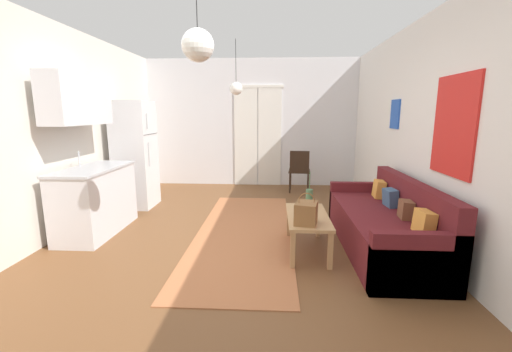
{
  "coord_description": "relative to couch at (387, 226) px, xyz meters",
  "views": [
    {
      "loc": [
        0.49,
        -3.43,
        1.59
      ],
      "look_at": [
        0.26,
        0.93,
        0.74
      ],
      "focal_mm": 23.03,
      "sensor_mm": 36.0,
      "label": 1
    }
  ],
  "objects": [
    {
      "name": "wall_back",
      "position": [
        -1.82,
        3.51,
        1.07
      ],
      "size": [
        4.72,
        0.13,
        2.72
      ],
      "color": "silver",
      "rests_on": "ground_plane"
    },
    {
      "name": "couch",
      "position": [
        0.0,
        0.0,
        0.0
      ],
      "size": [
        0.82,
        2.15,
        0.82
      ],
      "color": "#5B191E",
      "rests_on": "ground_plane"
    },
    {
      "name": "refrigerator",
      "position": [
        -3.67,
        1.64,
        0.61
      ],
      "size": [
        0.61,
        0.63,
        1.78
      ],
      "color": "white",
      "rests_on": "ground_plane"
    },
    {
      "name": "wall_right",
      "position": [
        0.48,
        -0.31,
        1.08
      ],
      "size": [
        0.12,
        7.74,
        2.72
      ],
      "color": "white",
      "rests_on": "ground_plane"
    },
    {
      "name": "kitchen_counter",
      "position": [
        -3.72,
        0.37,
        0.51
      ],
      "size": [
        0.59,
        1.27,
        2.06
      ],
      "color": "silver",
      "rests_on": "ground_plane"
    },
    {
      "name": "pendant_lamp_far",
      "position": [
        -1.94,
        1.66,
        1.69
      ],
      "size": [
        0.21,
        0.21,
        0.86
      ],
      "color": "black"
    },
    {
      "name": "accent_chair",
      "position": [
        -0.82,
        2.77,
        0.2
      ],
      "size": [
        0.45,
        0.44,
        0.85
      ],
      "rotation": [
        0.0,
        0.0,
        3.05
      ],
      "color": "black",
      "rests_on": "ground_plane"
    },
    {
      "name": "wall_left",
      "position": [
        -4.14,
        -0.31,
        1.08
      ],
      "size": [
        0.12,
        7.74,
        2.72
      ],
      "color": "silver",
      "rests_on": "ground_plane"
    },
    {
      "name": "coffee_table",
      "position": [
        -0.94,
        -0.1,
        0.09
      ],
      "size": [
        0.46,
        0.99,
        0.43
      ],
      "color": "tan",
      "rests_on": "ground_plane"
    },
    {
      "name": "ground_plane",
      "position": [
        -1.83,
        -0.31,
        -0.33
      ],
      "size": [
        5.12,
        8.14,
        0.1
      ],
      "primitive_type": "cube",
      "color": "brown"
    },
    {
      "name": "bamboo_vase",
      "position": [
        -0.89,
        0.21,
        0.27
      ],
      "size": [
        0.09,
        0.09,
        0.45
      ],
      "color": "#47704C",
      "rests_on": "coffee_table"
    },
    {
      "name": "area_rug",
      "position": [
        -1.72,
        0.45,
        -0.27
      ],
      "size": [
        1.24,
        3.55,
        0.01
      ],
      "primitive_type": "cube",
      "color": "#B26B42",
      "rests_on": "ground_plane"
    },
    {
      "name": "pendant_lamp_near",
      "position": [
        -1.97,
        -0.88,
        1.86
      ],
      "size": [
        0.27,
        0.27,
        0.72
      ],
      "color": "black"
    },
    {
      "name": "handbag",
      "position": [
        -0.98,
        -0.39,
        0.27
      ],
      "size": [
        0.27,
        0.31,
        0.34
      ],
      "color": "brown",
      "rests_on": "coffee_table"
    }
  ]
}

